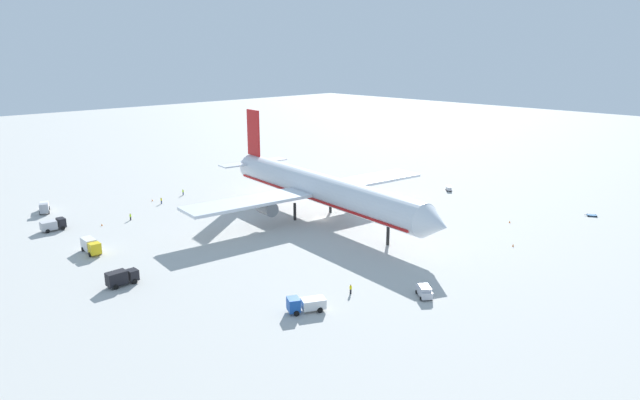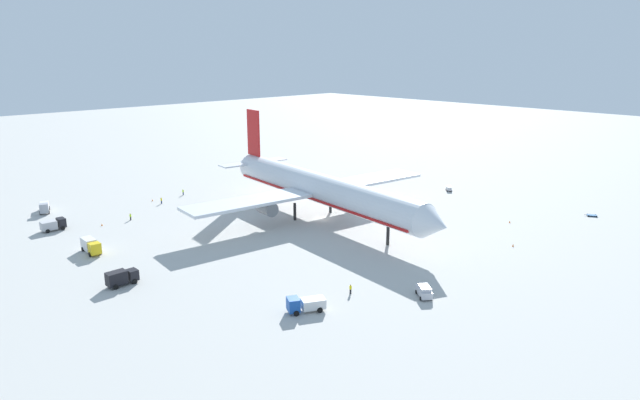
{
  "view_description": "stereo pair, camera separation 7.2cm",
  "coord_description": "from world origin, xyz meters",
  "px_view_note": "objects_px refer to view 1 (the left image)",
  "views": [
    {
      "loc": [
        94.25,
        -90.36,
        39.92
      ],
      "look_at": [
        1.65,
        -1.96,
        5.58
      ],
      "focal_mm": 31.26,
      "sensor_mm": 36.0,
      "label": 1
    },
    {
      "loc": [
        94.3,
        -90.31,
        39.92
      ],
      "look_at": [
        1.65,
        -1.96,
        5.58
      ],
      "focal_mm": 31.26,
      "sensor_mm": 36.0,
      "label": 2
    }
  ],
  "objects_px": {
    "service_van": "(424,291)",
    "traffic_cone_1": "(102,225)",
    "traffic_cone_2": "(152,200)",
    "service_truck_3": "(91,245)",
    "traffic_cone_0": "(510,222)",
    "traffic_cone_3": "(513,245)",
    "service_truck_4": "(44,207)",
    "airliner": "(318,188)",
    "baggage_cart_0": "(592,215)",
    "service_truck_0": "(305,304)",
    "service_truck_1": "(53,225)",
    "ground_worker_1": "(351,289)",
    "baggage_cart_1": "(449,188)",
    "ground_worker_3": "(161,201)",
    "service_truck_2": "(121,277)",
    "ground_worker_2": "(130,217)",
    "ground_worker_0": "(183,192)"
  },
  "relations": [
    {
      "from": "ground_worker_1",
      "to": "ground_worker_3",
      "type": "xyz_separation_m",
      "value": [
        -74.9,
        5.04,
        0.04
      ]
    },
    {
      "from": "service_truck_3",
      "to": "service_van",
      "type": "xyz_separation_m",
      "value": [
        59.66,
        31.92,
        -0.55
      ]
    },
    {
      "from": "service_truck_2",
      "to": "service_truck_4",
      "type": "height_order",
      "value": "service_truck_4"
    },
    {
      "from": "ground_worker_0",
      "to": "ground_worker_3",
      "type": "distance_m",
      "value": 10.0
    },
    {
      "from": "traffic_cone_1",
      "to": "service_truck_4",
      "type": "bearing_deg",
      "value": -164.7
    },
    {
      "from": "service_truck_3",
      "to": "traffic_cone_0",
      "type": "bearing_deg",
      "value": 58.87
    },
    {
      "from": "service_truck_1",
      "to": "ground_worker_0",
      "type": "height_order",
      "value": "service_truck_1"
    },
    {
      "from": "service_truck_3",
      "to": "traffic_cone_3",
      "type": "height_order",
      "value": "service_truck_3"
    },
    {
      "from": "airliner",
      "to": "baggage_cart_0",
      "type": "xyz_separation_m",
      "value": [
        46.01,
        50.61,
        -7.35
      ]
    },
    {
      "from": "baggage_cart_0",
      "to": "ground_worker_1",
      "type": "bearing_deg",
      "value": -97.47
    },
    {
      "from": "ground_worker_3",
      "to": "traffic_cone_3",
      "type": "relative_size",
      "value": 3.2
    },
    {
      "from": "baggage_cart_1",
      "to": "ground_worker_3",
      "type": "xyz_separation_m",
      "value": [
        -45.44,
        -68.49,
        0.13
      ]
    },
    {
      "from": "service_truck_0",
      "to": "ground_worker_0",
      "type": "height_order",
      "value": "service_truck_0"
    },
    {
      "from": "service_truck_0",
      "to": "baggage_cart_0",
      "type": "distance_m",
      "value": 87.79
    },
    {
      "from": "airliner",
      "to": "traffic_cone_1",
      "type": "bearing_deg",
      "value": -126.74
    },
    {
      "from": "baggage_cart_1",
      "to": "traffic_cone_0",
      "type": "relative_size",
      "value": 5.54
    },
    {
      "from": "traffic_cone_0",
      "to": "airliner",
      "type": "bearing_deg",
      "value": -138.45
    },
    {
      "from": "traffic_cone_2",
      "to": "traffic_cone_3",
      "type": "distance_m",
      "value": 94.38
    },
    {
      "from": "ground_worker_1",
      "to": "service_van",
      "type": "bearing_deg",
      "value": 40.53
    },
    {
      "from": "service_truck_0",
      "to": "traffic_cone_3",
      "type": "bearing_deg",
      "value": 81.47
    },
    {
      "from": "service_truck_0",
      "to": "service_truck_4",
      "type": "relative_size",
      "value": 0.92
    },
    {
      "from": "service_truck_3",
      "to": "service_truck_4",
      "type": "xyz_separation_m",
      "value": [
        -37.77,
        3.28,
        -0.18
      ]
    },
    {
      "from": "service_truck_3",
      "to": "traffic_cone_0",
      "type": "height_order",
      "value": "service_truck_3"
    },
    {
      "from": "service_van",
      "to": "traffic_cone_3",
      "type": "xyz_separation_m",
      "value": [
        -1.92,
        34.03,
        -0.76
      ]
    },
    {
      "from": "service_truck_1",
      "to": "service_van",
      "type": "distance_m",
      "value": 86.56
    },
    {
      "from": "service_van",
      "to": "baggage_cart_0",
      "type": "height_order",
      "value": "service_van"
    },
    {
      "from": "service_truck_0",
      "to": "service_van",
      "type": "xyz_separation_m",
      "value": [
        9.73,
        18.06,
        -0.27
      ]
    },
    {
      "from": "baggage_cart_1",
      "to": "traffic_cone_3",
      "type": "bearing_deg",
      "value": -40.45
    },
    {
      "from": "service_van",
      "to": "ground_worker_1",
      "type": "bearing_deg",
      "value": -139.47
    },
    {
      "from": "service_truck_0",
      "to": "ground_worker_2",
      "type": "distance_m",
      "value": 66.02
    },
    {
      "from": "service_truck_3",
      "to": "ground_worker_1",
      "type": "xyz_separation_m",
      "value": [
        50.28,
        23.9,
        -0.72
      ]
    },
    {
      "from": "service_van",
      "to": "service_truck_0",
      "type": "bearing_deg",
      "value": -118.31
    },
    {
      "from": "service_truck_2",
      "to": "traffic_cone_1",
      "type": "bearing_deg",
      "value": 162.06
    },
    {
      "from": "service_van",
      "to": "traffic_cone_1",
      "type": "bearing_deg",
      "value": -163.32
    },
    {
      "from": "baggage_cart_0",
      "to": "ground_worker_2",
      "type": "distance_m",
      "value": 114.26
    },
    {
      "from": "airliner",
      "to": "baggage_cart_1",
      "type": "bearing_deg",
      "value": 82.22
    },
    {
      "from": "service_truck_2",
      "to": "service_truck_0",
      "type": "bearing_deg",
      "value": 28.99
    },
    {
      "from": "service_truck_0",
      "to": "ground_worker_1",
      "type": "relative_size",
      "value": 3.81
    },
    {
      "from": "traffic_cone_0",
      "to": "traffic_cone_2",
      "type": "xyz_separation_m",
      "value": [
        -77.81,
        -52.58,
        0.0
      ]
    },
    {
      "from": "airliner",
      "to": "service_truck_4",
      "type": "height_order",
      "value": "airliner"
    },
    {
      "from": "service_truck_2",
      "to": "service_truck_4",
      "type": "bearing_deg",
      "value": 174.1
    },
    {
      "from": "service_truck_1",
      "to": "baggage_cart_0",
      "type": "bearing_deg",
      "value": 51.35
    },
    {
      "from": "service_truck_1",
      "to": "service_truck_2",
      "type": "xyz_separation_m",
      "value": [
        40.72,
        -2.34,
        0.11
      ]
    },
    {
      "from": "service_truck_1",
      "to": "ground_worker_0",
      "type": "xyz_separation_m",
      "value": [
        -8.17,
        38.37,
        -0.52
      ]
    },
    {
      "from": "service_truck_0",
      "to": "service_van",
      "type": "bearing_deg",
      "value": 61.69
    },
    {
      "from": "airliner",
      "to": "ground_worker_1",
      "type": "distance_m",
      "value": 45.13
    },
    {
      "from": "service_van",
      "to": "traffic_cone_2",
      "type": "bearing_deg",
      "value": -177.75
    },
    {
      "from": "service_truck_0",
      "to": "service_truck_3",
      "type": "relative_size",
      "value": 1.0
    },
    {
      "from": "ground_worker_1",
      "to": "traffic_cone_3",
      "type": "bearing_deg",
      "value": 79.94
    },
    {
      "from": "service_truck_4",
      "to": "service_truck_1",
      "type": "bearing_deg",
      "value": -12.02
    }
  ]
}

